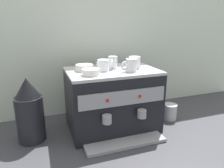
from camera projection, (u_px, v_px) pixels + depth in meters
ground_plane at (112, 126)px, 1.51m from camera, size 4.00×4.00×0.00m
tiled_backsplash_wall at (97, 42)px, 1.67m from camera, size 2.80×0.03×1.12m
espresso_machine at (112, 100)px, 1.44m from camera, size 0.59×0.50×0.42m
ceramic_cup_0 at (113, 62)px, 1.42m from camera, size 0.06×0.10×0.08m
ceramic_cup_1 at (135, 62)px, 1.42m from camera, size 0.10×0.10×0.08m
ceramic_cup_2 at (103, 65)px, 1.35m from camera, size 0.08×0.12×0.07m
ceramic_cup_3 at (131, 65)px, 1.33m from camera, size 0.11×0.07×0.08m
ceramic_bowl_0 at (84, 68)px, 1.35m from camera, size 0.11×0.11×0.04m
ceramic_bowl_1 at (91, 72)px, 1.24m from camera, size 0.10×0.10×0.04m
coffee_grinder at (30, 111)px, 1.28m from camera, size 0.17×0.17×0.40m
milk_pitcher at (170, 112)px, 1.61m from camera, size 0.11×0.11×0.12m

